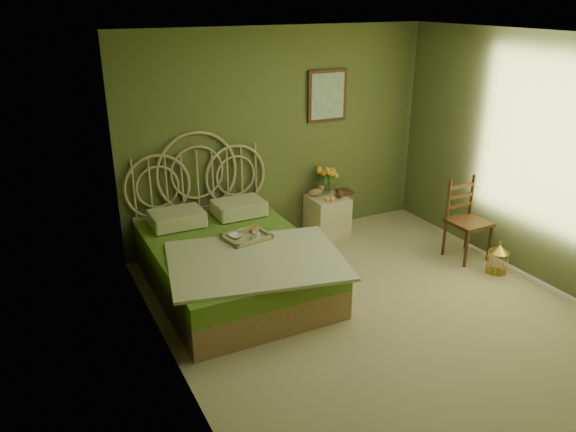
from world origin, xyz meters
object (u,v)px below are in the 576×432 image
bed (232,260)px  nightstand (327,209)px  birdcage (498,259)px  chair (465,214)px

bed → nightstand: bearing=26.0°
birdcage → bed: bearing=159.8°
bed → birdcage: 2.97m
bed → birdcage: bearing=-20.2°
nightstand → birdcage: (1.15, -1.83, -0.18)m
nightstand → chair: 1.71m
bed → chair: bearing=-10.3°
nightstand → birdcage: 2.16m
nightstand → bed: bearing=-154.0°
chair → birdcage: (0.04, -0.53, -0.37)m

